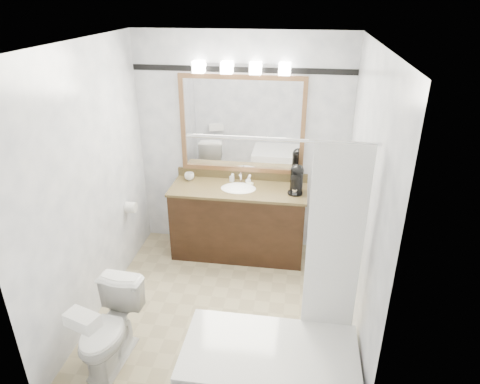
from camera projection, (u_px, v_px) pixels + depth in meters
name	position (u px, v px, depth m)	size (l,w,h in m)	color
room	(221.00, 195.00, 3.70)	(2.42, 2.62, 2.52)	tan
vanity	(238.00, 220.00, 4.96)	(1.53, 0.58, 0.97)	black
mirror	(242.00, 125.00, 4.75)	(1.40, 0.04, 1.10)	#8D633F
vanity_light_bar	(241.00, 67.00, 4.43)	(1.02, 0.14, 0.12)	silver
accent_stripe	(242.00, 70.00, 4.50)	(2.40, 0.01, 0.06)	black
bathtub	(272.00, 365.00, 3.24)	(1.30, 0.75, 1.96)	white
tp_roll	(131.00, 207.00, 4.69)	(0.12, 0.12, 0.11)	white
toilet	(109.00, 329.00, 3.49)	(0.38, 0.67, 0.69)	white
tissue_box	(82.00, 320.00, 3.03)	(0.25, 0.13, 0.10)	white
coffee_maker	(297.00, 178.00, 4.62)	(0.17, 0.21, 0.32)	black
cup_left	(189.00, 176.00, 4.97)	(0.11, 0.11, 0.09)	white
soap_bottle_a	(232.00, 177.00, 4.93)	(0.04, 0.04, 0.10)	white
soap_bottle_b	(248.00, 180.00, 4.89)	(0.06, 0.06, 0.08)	white
soap_bar	(250.00, 184.00, 4.87)	(0.07, 0.04, 0.02)	#EDECC3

